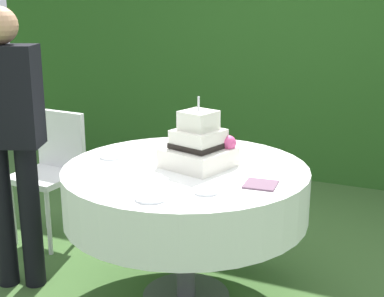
{
  "coord_description": "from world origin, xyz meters",
  "views": [
    {
      "loc": [
        1.14,
        -2.46,
        1.63
      ],
      "look_at": [
        0.03,
        0.02,
        0.87
      ],
      "focal_mm": 50.29,
      "sensor_mm": 36.0,
      "label": 1
    }
  ],
  "objects_px": {
    "cake_table": "(186,191)",
    "serving_plate_left": "(111,157)",
    "garden_chair": "(52,164)",
    "standing_person": "(9,132)",
    "serving_plate_near": "(151,198)",
    "serving_plate_far": "(206,191)",
    "napkin_stack": "(261,184)",
    "wedding_cake": "(199,146)"
  },
  "relations": [
    {
      "from": "serving_plate_far",
      "to": "standing_person",
      "type": "xyz_separation_m",
      "value": [
        -1.2,
        0.06,
        0.15
      ]
    },
    {
      "from": "wedding_cake",
      "to": "napkin_stack",
      "type": "height_order",
      "value": "wedding_cake"
    },
    {
      "from": "cake_table",
      "to": "serving_plate_left",
      "type": "relative_size",
      "value": 9.98
    },
    {
      "from": "serving_plate_near",
      "to": "serving_plate_left",
      "type": "height_order",
      "value": "same"
    },
    {
      "from": "cake_table",
      "to": "garden_chair",
      "type": "xyz_separation_m",
      "value": [
        -1.18,
        0.37,
        -0.1
      ]
    },
    {
      "from": "garden_chair",
      "to": "wedding_cake",
      "type": "bearing_deg",
      "value": -14.83
    },
    {
      "from": "serving_plate_left",
      "to": "standing_person",
      "type": "bearing_deg",
      "value": -153.77
    },
    {
      "from": "serving_plate_far",
      "to": "napkin_stack",
      "type": "height_order",
      "value": "serving_plate_far"
    },
    {
      "from": "wedding_cake",
      "to": "napkin_stack",
      "type": "distance_m",
      "value": 0.43
    },
    {
      "from": "napkin_stack",
      "to": "garden_chair",
      "type": "distance_m",
      "value": 1.72
    },
    {
      "from": "serving_plate_left",
      "to": "napkin_stack",
      "type": "distance_m",
      "value": 0.91
    },
    {
      "from": "wedding_cake",
      "to": "serving_plate_far",
      "type": "relative_size",
      "value": 3.29
    },
    {
      "from": "cake_table",
      "to": "napkin_stack",
      "type": "distance_m",
      "value": 0.49
    },
    {
      "from": "wedding_cake",
      "to": "serving_plate_near",
      "type": "distance_m",
      "value": 0.55
    },
    {
      "from": "serving_plate_near",
      "to": "standing_person",
      "type": "distance_m",
      "value": 1.05
    },
    {
      "from": "garden_chair",
      "to": "standing_person",
      "type": "relative_size",
      "value": 0.56
    },
    {
      "from": "serving_plate_far",
      "to": "napkin_stack",
      "type": "bearing_deg",
      "value": 45.05
    },
    {
      "from": "serving_plate_near",
      "to": "standing_person",
      "type": "bearing_deg",
      "value": 166.76
    },
    {
      "from": "serving_plate_far",
      "to": "napkin_stack",
      "type": "relative_size",
      "value": 0.78
    },
    {
      "from": "cake_table",
      "to": "serving_plate_left",
      "type": "xyz_separation_m",
      "value": [
        -0.45,
        -0.01,
        0.14
      ]
    },
    {
      "from": "serving_plate_far",
      "to": "serving_plate_left",
      "type": "xyz_separation_m",
      "value": [
        -0.71,
        0.3,
        0.0
      ]
    },
    {
      "from": "serving_plate_left",
      "to": "garden_chair",
      "type": "height_order",
      "value": "garden_chair"
    },
    {
      "from": "garden_chair",
      "to": "serving_plate_far",
      "type": "bearing_deg",
      "value": -25.5
    },
    {
      "from": "serving_plate_near",
      "to": "serving_plate_far",
      "type": "relative_size",
      "value": 1.21
    },
    {
      "from": "wedding_cake",
      "to": "serving_plate_near",
      "type": "bearing_deg",
      "value": -90.15
    },
    {
      "from": "wedding_cake",
      "to": "standing_person",
      "type": "bearing_deg",
      "value": -163.68
    },
    {
      "from": "serving_plate_left",
      "to": "serving_plate_far",
      "type": "bearing_deg",
      "value": -23.27
    },
    {
      "from": "serving_plate_left",
      "to": "standing_person",
      "type": "distance_m",
      "value": 0.57
    },
    {
      "from": "cake_table",
      "to": "serving_plate_far",
      "type": "bearing_deg",
      "value": -51.59
    },
    {
      "from": "wedding_cake",
      "to": "serving_plate_far",
      "type": "xyz_separation_m",
      "value": [
        0.19,
        -0.35,
        -0.1
      ]
    },
    {
      "from": "napkin_stack",
      "to": "standing_person",
      "type": "xyz_separation_m",
      "value": [
        -1.4,
        -0.14,
        0.15
      ]
    },
    {
      "from": "serving_plate_near",
      "to": "napkin_stack",
      "type": "relative_size",
      "value": 0.95
    },
    {
      "from": "serving_plate_far",
      "to": "standing_person",
      "type": "height_order",
      "value": "standing_person"
    },
    {
      "from": "serving_plate_far",
      "to": "serving_plate_left",
      "type": "relative_size",
      "value": 0.9
    },
    {
      "from": "cake_table",
      "to": "serving_plate_near",
      "type": "distance_m",
      "value": 0.52
    },
    {
      "from": "serving_plate_left",
      "to": "napkin_stack",
      "type": "height_order",
      "value": "serving_plate_left"
    },
    {
      "from": "wedding_cake",
      "to": "standing_person",
      "type": "relative_size",
      "value": 0.24
    },
    {
      "from": "serving_plate_left",
      "to": "napkin_stack",
      "type": "xyz_separation_m",
      "value": [
        0.9,
        -0.1,
        -0.0
      ]
    },
    {
      "from": "cake_table",
      "to": "serving_plate_far",
      "type": "xyz_separation_m",
      "value": [
        0.25,
        -0.32,
        0.14
      ]
    },
    {
      "from": "napkin_stack",
      "to": "serving_plate_near",
      "type": "bearing_deg",
      "value": -135.78
    },
    {
      "from": "cake_table",
      "to": "standing_person",
      "type": "bearing_deg",
      "value": -164.76
    },
    {
      "from": "standing_person",
      "to": "napkin_stack",
      "type": "bearing_deg",
      "value": 5.72
    }
  ]
}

